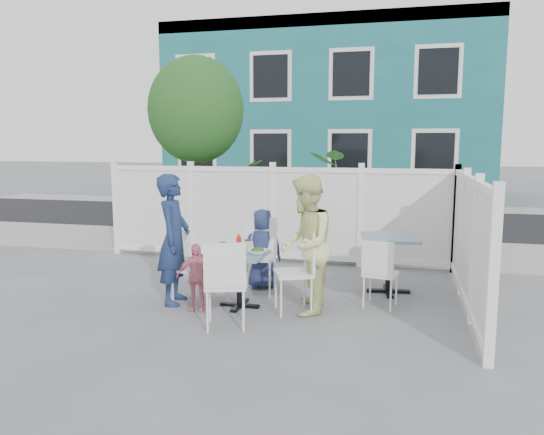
% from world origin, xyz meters
% --- Properties ---
extents(ground, '(80.00, 80.00, 0.00)m').
position_xyz_m(ground, '(0.00, 0.00, 0.00)').
color(ground, slate).
extents(near_sidewalk, '(24.00, 2.60, 0.01)m').
position_xyz_m(near_sidewalk, '(0.00, 3.80, 0.01)').
color(near_sidewalk, gray).
rests_on(near_sidewalk, ground).
extents(street, '(24.00, 5.00, 0.01)m').
position_xyz_m(street, '(0.00, 7.50, 0.00)').
color(street, black).
rests_on(street, ground).
extents(far_sidewalk, '(24.00, 1.60, 0.01)m').
position_xyz_m(far_sidewalk, '(0.00, 10.60, 0.01)').
color(far_sidewalk, gray).
rests_on(far_sidewalk, ground).
extents(building, '(11.00, 6.00, 6.00)m').
position_xyz_m(building, '(-0.50, 14.00, 3.00)').
color(building, '#196069').
rests_on(building, ground).
extents(fence_back, '(5.86, 0.08, 1.60)m').
position_xyz_m(fence_back, '(0.10, 2.40, 0.78)').
color(fence_back, white).
rests_on(fence_back, ground).
extents(fence_right, '(0.08, 3.66, 1.60)m').
position_xyz_m(fence_right, '(3.00, 0.60, 0.78)').
color(fence_right, white).
rests_on(fence_right, ground).
extents(tree, '(1.80, 1.62, 3.59)m').
position_xyz_m(tree, '(-1.60, 3.30, 2.59)').
color(tree, '#382316').
rests_on(tree, ground).
extents(utility_cabinet, '(0.81, 0.63, 1.39)m').
position_xyz_m(utility_cabinet, '(-2.93, 4.00, 0.69)').
color(utility_cabinet, gold).
rests_on(utility_cabinet, ground).
extents(potted_shrub_a, '(1.02, 1.02, 1.70)m').
position_xyz_m(potted_shrub_a, '(-0.63, 3.10, 0.85)').
color(potted_shrub_a, '#164316').
rests_on(potted_shrub_a, ground).
extents(potted_shrub_b, '(2.12, 2.19, 1.86)m').
position_xyz_m(potted_shrub_b, '(1.51, 3.00, 0.93)').
color(potted_shrub_b, '#164316').
rests_on(potted_shrub_b, ground).
extents(main_table, '(0.65, 0.65, 0.67)m').
position_xyz_m(main_table, '(0.29, -0.06, 0.52)').
color(main_table, slate).
rests_on(main_table, ground).
extents(spare_table, '(0.82, 0.82, 0.77)m').
position_xyz_m(spare_table, '(2.05, 1.00, 0.60)').
color(spare_table, slate).
rests_on(spare_table, ground).
extents(chair_left, '(0.49, 0.50, 0.90)m').
position_xyz_m(chair_left, '(-0.43, -0.01, 0.52)').
color(chair_left, white).
rests_on(chair_left, ground).
extents(chair_right, '(0.56, 0.57, 0.97)m').
position_xyz_m(chair_right, '(1.05, -0.07, 0.56)').
color(chair_right, white).
rests_on(chair_right, ground).
extents(chair_back, '(0.48, 0.47, 1.00)m').
position_xyz_m(chair_back, '(0.34, 0.68, 0.58)').
color(chair_back, white).
rests_on(chair_back, ground).
extents(chair_near, '(0.55, 0.54, 0.98)m').
position_xyz_m(chair_near, '(0.39, -0.86, 0.57)').
color(chair_near, white).
rests_on(chair_near, ground).
extents(chair_spare, '(0.45, 0.44, 0.85)m').
position_xyz_m(chair_spare, '(1.95, 0.29, 0.49)').
color(chair_spare, white).
rests_on(chair_spare, ground).
extents(man, '(0.47, 0.64, 1.63)m').
position_xyz_m(man, '(-0.55, -0.10, 0.81)').
color(man, navy).
rests_on(man, ground).
extents(woman, '(0.69, 0.85, 1.64)m').
position_xyz_m(woman, '(1.11, -0.07, 0.82)').
color(woman, '#D9DF46').
rests_on(woman, ground).
extents(boy, '(0.64, 0.54, 1.11)m').
position_xyz_m(boy, '(0.34, 0.84, 0.55)').
color(boy, navy).
rests_on(boy, ground).
extents(toddler, '(0.51, 0.28, 0.82)m').
position_xyz_m(toddler, '(-0.18, -0.31, 0.41)').
color(toddler, pink).
rests_on(toddler, ground).
extents(plate_main, '(0.25, 0.25, 0.02)m').
position_xyz_m(plate_main, '(0.25, -0.20, 0.68)').
color(plate_main, white).
rests_on(plate_main, main_table).
extents(plate_side, '(0.20, 0.20, 0.01)m').
position_xyz_m(plate_side, '(0.09, 0.04, 0.68)').
color(plate_side, white).
rests_on(plate_side, main_table).
extents(salad_bowl, '(0.23, 0.23, 0.06)m').
position_xyz_m(salad_bowl, '(0.52, -0.05, 0.70)').
color(salad_bowl, white).
rests_on(salad_bowl, main_table).
extents(coffee_cup_a, '(0.09, 0.09, 0.13)m').
position_xyz_m(coffee_cup_a, '(0.09, -0.12, 0.73)').
color(coffee_cup_a, beige).
rests_on(coffee_cup_a, main_table).
extents(coffee_cup_b, '(0.08, 0.08, 0.13)m').
position_xyz_m(coffee_cup_b, '(0.35, 0.14, 0.73)').
color(coffee_cup_b, beige).
rests_on(coffee_cup_b, main_table).
extents(ketchup_bottle, '(0.06, 0.06, 0.19)m').
position_xyz_m(ketchup_bottle, '(0.27, -0.03, 0.77)').
color(ketchup_bottle, '#B41B10').
rests_on(ketchup_bottle, main_table).
extents(salt_shaker, '(0.03, 0.03, 0.08)m').
position_xyz_m(salt_shaker, '(0.21, 0.18, 0.71)').
color(salt_shaker, white).
rests_on(salt_shaker, main_table).
extents(pepper_shaker, '(0.03, 0.03, 0.07)m').
position_xyz_m(pepper_shaker, '(0.23, 0.21, 0.71)').
color(pepper_shaker, black).
rests_on(pepper_shaker, main_table).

